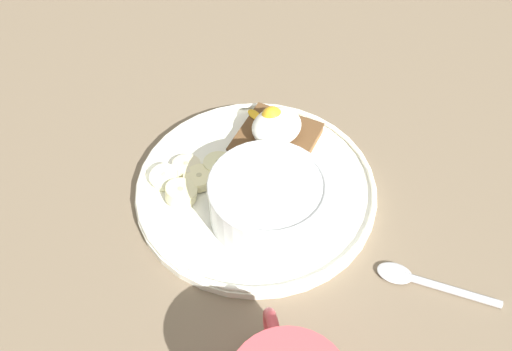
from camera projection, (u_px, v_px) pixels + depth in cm
name	position (u px, v px, depth cm)	size (l,w,h in cm)	color
ground_plane	(256.00, 198.00, 65.47)	(120.00, 120.00, 2.00)	#71614C
plate	(256.00, 188.00, 64.10)	(27.07, 27.07, 1.60)	white
oatmeal_bowl	(268.00, 199.00, 59.31)	(12.47, 12.47, 5.45)	white
toast_slice	(276.00, 140.00, 67.61)	(11.34, 11.34, 1.46)	brown
poached_egg	(276.00, 125.00, 65.94)	(6.18, 8.11, 3.68)	white
banana_slice_front	(181.00, 193.00, 62.27)	(4.18, 4.00, 2.10)	beige
banana_slice_left	(219.00, 165.00, 65.19)	(4.86, 4.84, 1.45)	beige
banana_slice_back	(199.00, 178.00, 63.96)	(4.03, 4.12, 1.49)	beige
banana_slice_right	(186.00, 166.00, 65.34)	(4.32, 4.28, 1.20)	beige
banana_slice_inner	(164.00, 178.00, 63.90)	(3.43, 3.28, 1.72)	#F0F0BD
spoon	(422.00, 281.00, 56.86)	(6.85, 11.70, 0.80)	silver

